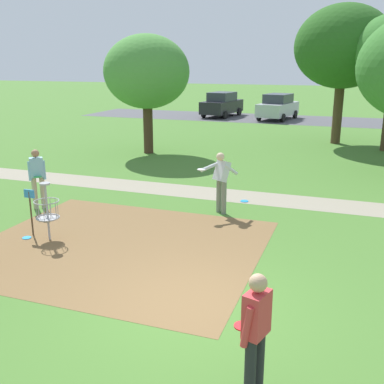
# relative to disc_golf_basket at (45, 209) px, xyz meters

# --- Properties ---
(ground_plane) EXTENTS (160.00, 160.00, 0.00)m
(ground_plane) POSITION_rel_disc_golf_basket_xyz_m (4.27, -1.86, -0.75)
(ground_plane) COLOR #47752D
(dirt_tee_pad) EXTENTS (6.35, 5.55, 0.01)m
(dirt_tee_pad) POSITION_rel_disc_golf_basket_xyz_m (1.81, 0.19, -0.75)
(dirt_tee_pad) COLOR brown
(dirt_tee_pad) RESTS_ON ground
(disc_golf_basket) EXTENTS (0.98, 0.58, 1.39)m
(disc_golf_basket) POSITION_rel_disc_golf_basket_xyz_m (0.00, 0.00, 0.00)
(disc_golf_basket) COLOR #9E9EA3
(disc_golf_basket) RESTS_ON ground
(player_foreground_watching) EXTENTS (0.44, 0.50, 1.71)m
(player_foreground_watching) POSITION_rel_disc_golf_basket_xyz_m (5.75, -3.65, 0.21)
(player_foreground_watching) COLOR #232328
(player_foreground_watching) RESTS_ON ground
(player_throwing) EXTENTS (0.98, 0.78, 1.71)m
(player_throwing) POSITION_rel_disc_golf_basket_xyz_m (3.32, 3.27, 0.23)
(player_throwing) COLOR slate
(player_throwing) RESTS_ON ground
(player_waiting_left) EXTENTS (0.46, 0.45, 1.71)m
(player_waiting_left) POSITION_rel_disc_golf_basket_xyz_m (-1.69, 1.93, 0.21)
(player_waiting_left) COLOR tan
(player_waiting_left) RESTS_ON ground
(frisbee_near_basket) EXTENTS (0.21, 0.21, 0.02)m
(frisbee_near_basket) POSITION_rel_disc_golf_basket_xyz_m (-0.51, -0.13, -0.74)
(frisbee_near_basket) COLOR #1E93DB
(frisbee_near_basket) RESTS_ON ground
(frisbee_far_left) EXTENTS (0.24, 0.24, 0.02)m
(frisbee_far_left) POSITION_rel_disc_golf_basket_xyz_m (3.70, 4.55, -0.74)
(frisbee_far_left) COLOR #1E93DB
(frisbee_far_left) RESTS_ON ground
(tree_near_right) EXTENTS (4.76, 4.76, 6.81)m
(tree_near_right) POSITION_rel_disc_golf_basket_xyz_m (5.75, 16.21, 4.01)
(tree_near_right) COLOR #4C3823
(tree_near_right) RESTS_ON ground
(tree_mid_right) EXTENTS (3.80, 3.80, 5.26)m
(tree_mid_right) POSITION_rel_disc_golf_basket_xyz_m (-2.26, 10.59, 2.86)
(tree_mid_right) COLOR #422D1E
(tree_mid_right) RESTS_ON ground
(parking_lot_strip) EXTENTS (36.00, 6.00, 0.01)m
(parking_lot_strip) POSITION_rel_disc_golf_basket_xyz_m (4.27, 25.67, -0.75)
(parking_lot_strip) COLOR #4C4C51
(parking_lot_strip) RESTS_ON ground
(parked_car_leftmost) EXTENTS (2.47, 4.43, 1.84)m
(parked_car_leftmost) POSITION_rel_disc_golf_basket_xyz_m (-3.14, 25.86, 0.17)
(parked_car_leftmost) COLOR black
(parked_car_leftmost) RESTS_ON ground
(parked_car_center_left) EXTENTS (2.58, 4.47, 1.84)m
(parked_car_center_left) POSITION_rel_disc_golf_basket_xyz_m (1.23, 25.36, 0.17)
(parked_car_center_left) COLOR #B2B7BC
(parked_car_center_left) RESTS_ON ground
(gravel_path) EXTENTS (40.00, 1.41, 0.00)m
(gravel_path) POSITION_rel_disc_golf_basket_xyz_m (4.27, 5.04, -0.75)
(gravel_path) COLOR gray
(gravel_path) RESTS_ON ground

